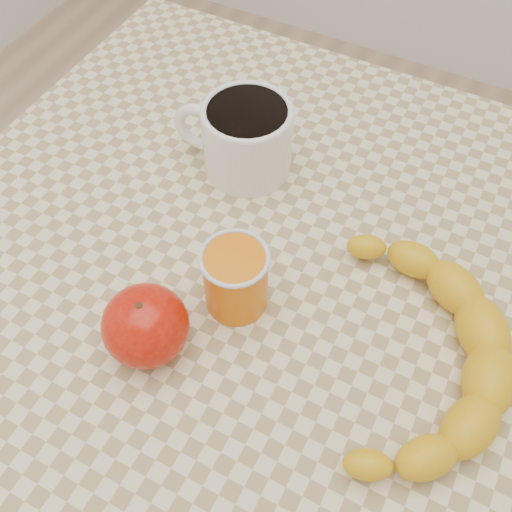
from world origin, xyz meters
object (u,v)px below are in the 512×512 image
at_px(orange_juice_glass, 236,279).
at_px(banana, 418,352).
at_px(apple, 146,326).
at_px(table, 256,305).
at_px(coffee_mug, 245,136).

xyz_separation_m(orange_juice_glass, banana, (0.19, 0.02, -0.02)).
xyz_separation_m(orange_juice_glass, apple, (-0.05, -0.09, -0.00)).
relative_size(table, orange_juice_glass, 9.79).
relative_size(table, coffee_mug, 5.09).
height_order(orange_juice_glass, apple, orange_juice_glass).
bearing_deg(orange_juice_glass, banana, 4.81).
relative_size(table, apple, 7.80).
distance_m(table, banana, 0.22).
xyz_separation_m(table, orange_juice_glass, (0.00, -0.05, 0.13)).
height_order(coffee_mug, orange_juice_glass, coffee_mug).
xyz_separation_m(coffee_mug, apple, (0.03, -0.26, -0.01)).
bearing_deg(banana, table, 159.27).
distance_m(coffee_mug, banana, 0.32).
height_order(table, coffee_mug, coffee_mug).
xyz_separation_m(table, coffee_mug, (-0.08, 0.13, 0.14)).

